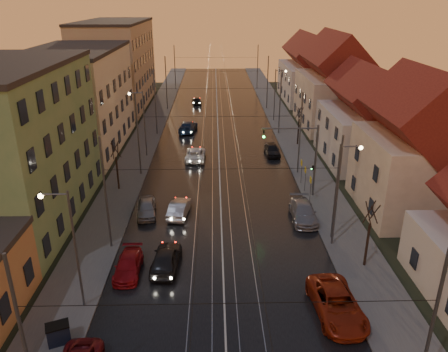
{
  "coord_description": "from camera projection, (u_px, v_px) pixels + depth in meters",
  "views": [
    {
      "loc": [
        -0.54,
        -20.43,
        18.04
      ],
      "look_at": [
        0.34,
        17.7,
        2.36
      ],
      "focal_mm": 35.0,
      "sensor_mm": 36.0,
      "label": 1
    }
  ],
  "objects": [
    {
      "name": "tram_rail_1",
      "position": [
        213.0,
        132.0,
        62.71
      ],
      "size": [
        0.06,
        120.0,
        0.03
      ],
      "primitive_type": "cube",
      "color": "gray",
      "rests_on": "road"
    },
    {
      "name": "parked_right_0",
      "position": [
        337.0,
        304.0,
        26.49
      ],
      "size": [
        2.96,
        5.8,
        1.57
      ],
      "primitive_type": "imported",
      "rotation": [
        0.0,
        0.0,
        0.06
      ],
      "color": "maroon",
      "rests_on": "ground"
    },
    {
      "name": "apartment_left_2",
      "position": [
        79.0,
        101.0,
        54.54
      ],
      "size": [
        10.0,
        20.0,
        12.0
      ],
      "primitive_type": "cube",
      "color": "beige",
      "rests_on": "ground"
    },
    {
      "name": "traffic_light_mast",
      "position": [
        306.0,
        152.0,
        40.83
      ],
      "size": [
        5.3,
        0.32,
        7.2
      ],
      "color": "#595B60",
      "rests_on": "ground"
    },
    {
      "name": "driving_car_2",
      "position": [
        195.0,
        154.0,
        52.03
      ],
      "size": [
        2.39,
        4.98,
        1.37
      ],
      "primitive_type": "imported",
      "rotation": [
        0.0,
        0.0,
        3.12
      ],
      "color": "silver",
      "rests_on": "ground"
    },
    {
      "name": "house_right_1",
      "position": [
        416.0,
        153.0,
        37.92
      ],
      "size": [
        8.67,
        10.2,
        10.8
      ],
      "color": "#BDAA92",
      "rests_on": "ground"
    },
    {
      "name": "apartment_left_1",
      "position": [
        8.0,
        149.0,
        35.86
      ],
      "size": [
        10.0,
        18.0,
        13.0
      ],
      "primitive_type": "cube",
      "color": "#598454",
      "rests_on": "ground"
    },
    {
      "name": "road",
      "position": [
        218.0,
        132.0,
        62.74
      ],
      "size": [
        16.0,
        120.0,
        0.04
      ],
      "primitive_type": "cube",
      "color": "black",
      "rests_on": "ground"
    },
    {
      "name": "street_lamp_2",
      "position": [
        142.0,
        117.0,
        51.45
      ],
      "size": [
        1.75,
        0.32,
        8.0
      ],
      "color": "#595B60",
      "rests_on": "ground"
    },
    {
      "name": "street_lamp_0",
      "position": [
        69.0,
        239.0,
        25.56
      ],
      "size": [
        1.75,
        0.32,
        8.0
      ],
      "color": "#595B60",
      "rests_on": "ground"
    },
    {
      "name": "driving_car_4",
      "position": [
        197.0,
        101.0,
        78.98
      ],
      "size": [
        1.97,
        3.92,
        1.28
      ],
      "primitive_type": "imported",
      "rotation": [
        0.0,
        0.0,
        3.27
      ],
      "color": "black",
      "rests_on": "ground"
    },
    {
      "name": "catenary_pole_l_0",
      "position": [
        24.0,
        345.0,
        18.32
      ],
      "size": [
        0.16,
        0.16,
        9.0
      ],
      "primitive_type": "cylinder",
      "color": "#595B60",
      "rests_on": "ground"
    },
    {
      "name": "sidewalk_right",
      "position": [
        287.0,
        131.0,
        62.93
      ],
      "size": [
        4.0,
        120.0,
        0.15
      ],
      "primitive_type": "cube",
      "color": "#4C4C4C",
      "rests_on": "ground"
    },
    {
      "name": "driving_car_1",
      "position": [
        179.0,
        208.0,
        38.68
      ],
      "size": [
        2.03,
        4.39,
        1.4
      ],
      "primitive_type": "imported",
      "rotation": [
        0.0,
        0.0,
        3.01
      ],
      "color": "#9B9CA1",
      "rests_on": "ground"
    },
    {
      "name": "sidewalk_left",
      "position": [
        148.0,
        132.0,
        62.5
      ],
      "size": [
        4.0,
        120.0,
        0.15
      ],
      "primitive_type": "cube",
      "color": "#4C4C4C",
      "rests_on": "ground"
    },
    {
      "name": "tram_rail_0",
      "position": [
        203.0,
        132.0,
        62.68
      ],
      "size": [
        0.06,
        120.0,
        0.03
      ],
      "primitive_type": "cube",
      "color": "gray",
      "rests_on": "road"
    },
    {
      "name": "catenary_pole_r_3",
      "position": [
        280.0,
        103.0,
        60.3
      ],
      "size": [
        0.16,
        0.16,
        9.0
      ],
      "primitive_type": "cylinder",
      "color": "#595B60",
      "rests_on": "ground"
    },
    {
      "name": "bare_tree_0",
      "position": [
        117.0,
        167.0,
        43.09
      ],
      "size": [
        1.09,
        1.09,
        5.11
      ],
      "color": "black",
      "rests_on": "ground"
    },
    {
      "name": "apartment_left_3",
      "position": [
        117.0,
        65.0,
        76.35
      ],
      "size": [
        10.0,
        24.0,
        14.0
      ],
      "primitive_type": "cube",
      "color": "tan",
      "rests_on": "ground"
    },
    {
      "name": "house_right_4",
      "position": [
        309.0,
        73.0,
        80.61
      ],
      "size": [
        9.18,
        16.32,
        10.0
      ],
      "color": "beige",
      "rests_on": "ground"
    },
    {
      "name": "street_lamp_3",
      "position": [
        277.0,
        90.0,
        66.63
      ],
      "size": [
        1.75,
        0.32,
        8.0
      ],
      "color": "#595B60",
      "rests_on": "ground"
    },
    {
      "name": "catenary_pole_r_0",
      "position": [
        429.0,
        338.0,
        18.69
      ],
      "size": [
        0.16,
        0.16,
        9.0
      ],
      "primitive_type": "cylinder",
      "color": "#595B60",
      "rests_on": "ground"
    },
    {
      "name": "parked_left_2",
      "position": [
        128.0,
        265.0,
        30.58
      ],
      "size": [
        1.73,
        4.23,
        1.22
      ],
      "primitive_type": "imported",
      "rotation": [
        0.0,
        0.0,
        0.0
      ],
      "color": "maroon",
      "rests_on": "ground"
    },
    {
      "name": "driving_car_3",
      "position": [
        188.0,
        126.0,
        62.82
      ],
      "size": [
        2.77,
        5.55,
        1.55
      ],
      "primitive_type": "imported",
      "rotation": [
        0.0,
        0.0,
        3.03
      ],
      "color": "#162643",
      "rests_on": "ground"
    },
    {
      "name": "catenary_pole_r_1",
      "position": [
        337.0,
        193.0,
        32.56
      ],
      "size": [
        0.16,
        0.16,
        9.0
      ],
      "primitive_type": "cylinder",
      "color": "#595B60",
      "rests_on": "ground"
    },
    {
      "name": "house_right_2",
      "position": [
        366.0,
        123.0,
        50.25
      ],
      "size": [
        9.18,
        12.24,
        9.2
      ],
      "color": "beige",
      "rests_on": "ground"
    },
    {
      "name": "ground",
      "position": [
        225.0,
        327.0,
        25.76
      ],
      "size": [
        160.0,
        160.0,
        0.0
      ],
      "primitive_type": "plane",
      "color": "black",
      "rests_on": "ground"
    },
    {
      "name": "catenary_pole_l_3",
      "position": [
        155.0,
        103.0,
        59.93
      ],
      "size": [
        0.16,
        0.16,
        9.0
      ],
      "primitive_type": "cylinder",
      "color": "#595B60",
      "rests_on": "ground"
    },
    {
      "name": "dumpster",
      "position": [
        59.0,
        334.0,
        24.23
      ],
      "size": [
        1.41,
        1.19,
        1.1
      ],
      "primitive_type": "cube",
      "rotation": [
        0.0,
        0.0,
        0.38
      ],
      "color": "black",
      "rests_on": "sidewalk_left"
    },
    {
      "name": "parked_left_3",
      "position": [
        146.0,
        208.0,
        38.77
      ],
      "size": [
        2.09,
        4.22,
        1.38
      ],
      "primitive_type": "imported",
      "rotation": [
        0.0,
        0.0,
        0.12
      ],
      "color": "gray",
      "rests_on": "ground"
    },
    {
      "name": "tram_rail_2",
      "position": [
        223.0,
        132.0,
        62.74
      ],
      "size": [
        0.06,
        120.0,
        0.03
      ],
      "primitive_type": "cube",
      "color": "gray",
      "rests_on": "road"
    },
    {
      "name": "catenary_pole_r_4",
      "position": [
        268.0,
        83.0,
        74.16
      ],
      "size": [
        0.16,
        0.16,
        9.0
      ],
      "primitive_type": "cylinder",
      "color": "#595B60",
      "rests_on": "ground"
    },
    {
      "name": "catenary_pole_l_1",
      "position": [
        106.0,
        195.0,
        32.19
      ],
      "size": [
        0.16,
        0.16,
        9.0
      ],
      "primitive_type": "cylinder",
      "color": "#595B60",
      "rests_on": "ground"
    },
    {
      "name": "street_lamp_1",
      "position": [
        341.0,
        183.0,
        33.35
      ],
      "size": [
        1.75,
        0.32,
        8.0
      ],
      "color": "#595B60",
      "rests_on": "ground"
    },
    {
      "name": "catenary_pole_l_5",
      "position": [
        175.0,
        67.0,
        90.44
      ],
      "size": [
        0.16,
        0.16,
        9.0
      ],
      "primitive_type": "cylinder",
      "color": "#595B60",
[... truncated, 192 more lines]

